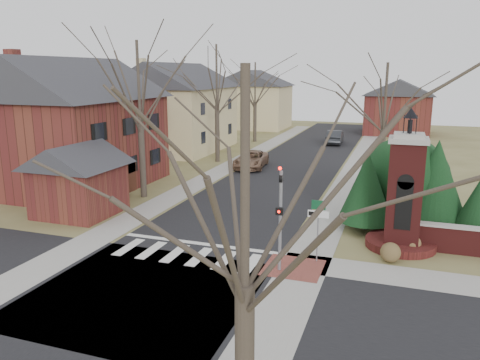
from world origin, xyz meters
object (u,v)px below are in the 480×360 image
at_px(traffic_signal_pole, 280,210).
at_px(pickup_truck, 251,159).
at_px(brick_gate_monument, 404,203).
at_px(distant_car, 335,137).
at_px(sign_post, 318,219).

height_order(traffic_signal_pole, pickup_truck, traffic_signal_pole).
relative_size(brick_gate_monument, distant_car, 1.39).
bearing_deg(brick_gate_monument, distant_car, 103.32).
xyz_separation_m(brick_gate_monument, distant_car, (-7.40, 31.25, -1.40)).
bearing_deg(pickup_truck, sign_post, -70.56).
xyz_separation_m(traffic_signal_pole, pickup_truck, (-7.55, 19.74, -1.88)).
height_order(sign_post, pickup_truck, sign_post).
distance_m(sign_post, pickup_truck, 20.39).
distance_m(traffic_signal_pole, sign_post, 2.02).
xyz_separation_m(sign_post, pickup_truck, (-8.84, 18.33, -1.24)).
relative_size(traffic_signal_pole, pickup_truck, 0.88).
bearing_deg(brick_gate_monument, pickup_truck, 128.65).
bearing_deg(sign_post, brick_gate_monument, 41.42).
bearing_deg(distant_car, brick_gate_monument, 100.67).
distance_m(traffic_signal_pole, brick_gate_monument, 6.47).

